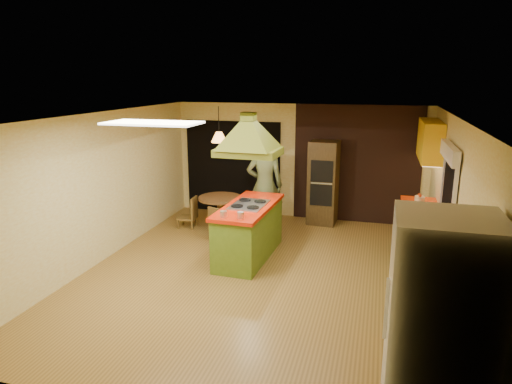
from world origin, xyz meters
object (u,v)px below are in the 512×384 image
(canister_large, at_px, (420,204))
(refrigerator, at_px, (439,332))
(wall_oven, at_px, (323,183))
(dining_table, at_px, (220,207))
(man, at_px, (265,186))
(kitchen_island, at_px, (249,231))

(canister_large, bearing_deg, refrigerator, -91.64)
(wall_oven, distance_m, dining_table, 2.23)
(refrigerator, bearing_deg, man, 119.52)
(wall_oven, bearing_deg, kitchen_island, -109.55)
(kitchen_island, xyz_separation_m, canister_large, (2.78, 0.51, 0.56))
(wall_oven, bearing_deg, canister_large, -40.58)
(man, relative_size, refrigerator, 0.98)
(kitchen_island, bearing_deg, man, 94.84)
(refrigerator, relative_size, dining_table, 2.25)
(man, height_order, wall_oven, man)
(refrigerator, height_order, dining_table, refrigerator)
(kitchen_island, relative_size, man, 0.98)
(man, height_order, canister_large, man)
(man, relative_size, wall_oven, 1.11)
(refrigerator, xyz_separation_m, canister_large, (0.11, 4.01, 0.03))
(kitchen_island, xyz_separation_m, dining_table, (-0.99, 1.32, -0.01))
(dining_table, bearing_deg, man, -1.62)
(man, xyz_separation_m, refrigerator, (2.71, -4.79, 0.02))
(kitchen_island, height_order, man, man)
(dining_table, xyz_separation_m, canister_large, (3.77, -0.81, 0.56))
(refrigerator, bearing_deg, kitchen_island, 127.26)
(kitchen_island, height_order, canister_large, canister_large)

